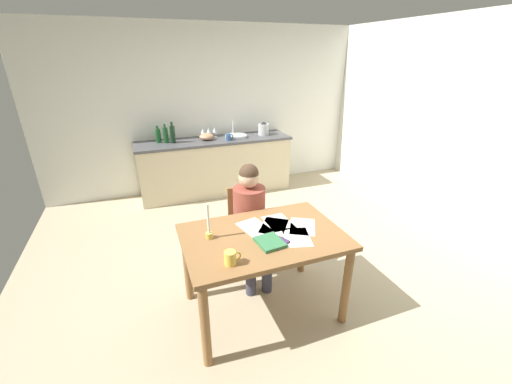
{
  "coord_description": "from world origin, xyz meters",
  "views": [
    {
      "loc": [
        -1.14,
        -2.65,
        2.14
      ],
      "look_at": [
        -0.09,
        0.13,
        0.85
      ],
      "focal_mm": 22.33,
      "sensor_mm": 36.0,
      "label": 1
    }
  ],
  "objects_px": {
    "bottle_vinegar": "(166,135)",
    "person_seated": "(251,216)",
    "mixing_bowl": "(207,137)",
    "stovetop_kettle": "(264,129)",
    "dining_table": "(263,247)",
    "book_magazine": "(275,241)",
    "bottle_oil": "(158,136)",
    "bottle_wine_red": "(173,134)",
    "book_cookery": "(270,242)",
    "candlestick": "(209,229)",
    "wine_glass_back_left": "(203,131)",
    "teacup_on_counter": "(229,137)",
    "chair_at_table": "(247,225)",
    "coffee_mug": "(231,258)",
    "wine_glass_near_sink": "(215,130)",
    "sink_unit": "(236,136)",
    "wine_glass_by_kettle": "(209,131)"
  },
  "relations": [
    {
      "from": "bottle_vinegar",
      "to": "person_seated",
      "type": "bearing_deg",
      "value": -77.03
    },
    {
      "from": "mixing_bowl",
      "to": "stovetop_kettle",
      "type": "height_order",
      "value": "stovetop_kettle"
    },
    {
      "from": "dining_table",
      "to": "book_magazine",
      "type": "height_order",
      "value": "book_magazine"
    },
    {
      "from": "person_seated",
      "to": "bottle_oil",
      "type": "xyz_separation_m",
      "value": [
        -0.64,
        2.37,
        0.33
      ]
    },
    {
      "from": "bottle_vinegar",
      "to": "bottle_wine_red",
      "type": "xyz_separation_m",
      "value": [
        0.1,
        -0.05,
        0.01
      ]
    },
    {
      "from": "book_cookery",
      "to": "candlestick",
      "type": "bearing_deg",
      "value": 143.94
    },
    {
      "from": "wine_glass_back_left",
      "to": "teacup_on_counter",
      "type": "xyz_separation_m",
      "value": [
        0.34,
        -0.3,
        -0.06
      ]
    },
    {
      "from": "chair_at_table",
      "to": "bottle_oil",
      "type": "relative_size",
      "value": 3.44
    },
    {
      "from": "stovetop_kettle",
      "to": "dining_table",
      "type": "bearing_deg",
      "value": -111.96
    },
    {
      "from": "stovetop_kettle",
      "to": "teacup_on_counter",
      "type": "relative_size",
      "value": 1.85
    },
    {
      "from": "coffee_mug",
      "to": "wine_glass_near_sink",
      "type": "bearing_deg",
      "value": 77.85
    },
    {
      "from": "coffee_mug",
      "to": "dining_table",
      "type": "bearing_deg",
      "value": 38.15
    },
    {
      "from": "bottle_vinegar",
      "to": "wine_glass_near_sink",
      "type": "xyz_separation_m",
      "value": [
        0.79,
        0.11,
        -0.01
      ]
    },
    {
      "from": "bottle_vinegar",
      "to": "bottle_wine_red",
      "type": "relative_size",
      "value": 0.9
    },
    {
      "from": "book_magazine",
      "to": "book_cookery",
      "type": "xyz_separation_m",
      "value": [
        -0.04,
        -0.0,
        0.0
      ]
    },
    {
      "from": "book_magazine",
      "to": "teacup_on_counter",
      "type": "height_order",
      "value": "teacup_on_counter"
    },
    {
      "from": "dining_table",
      "to": "candlestick",
      "type": "height_order",
      "value": "candlestick"
    },
    {
      "from": "coffee_mug",
      "to": "book_cookery",
      "type": "height_order",
      "value": "coffee_mug"
    },
    {
      "from": "chair_at_table",
      "to": "bottle_oil",
      "type": "distance_m",
      "value": 2.37
    },
    {
      "from": "sink_unit",
      "to": "wine_glass_near_sink",
      "type": "bearing_deg",
      "value": 155.06
    },
    {
      "from": "sink_unit",
      "to": "bottle_wine_red",
      "type": "relative_size",
      "value": 1.13
    },
    {
      "from": "candlestick",
      "to": "wine_glass_by_kettle",
      "type": "bearing_deg",
      "value": 76.96
    },
    {
      "from": "wine_glass_by_kettle",
      "to": "chair_at_table",
      "type": "bearing_deg",
      "value": -93.49
    },
    {
      "from": "bottle_wine_red",
      "to": "wine_glass_near_sink",
      "type": "distance_m",
      "value": 0.7
    },
    {
      "from": "chair_at_table",
      "to": "book_cookery",
      "type": "distance_m",
      "value": 0.88
    },
    {
      "from": "stovetop_kettle",
      "to": "candlestick",
      "type": "bearing_deg",
      "value": -119.98
    },
    {
      "from": "dining_table",
      "to": "wine_glass_by_kettle",
      "type": "distance_m",
      "value": 2.98
    },
    {
      "from": "person_seated",
      "to": "wine_glass_back_left",
      "type": "relative_size",
      "value": 7.76
    },
    {
      "from": "bottle_vinegar",
      "to": "wine_glass_back_left",
      "type": "distance_m",
      "value": 0.6
    },
    {
      "from": "book_magazine",
      "to": "wine_glass_by_kettle",
      "type": "distance_m",
      "value": 3.11
    },
    {
      "from": "dining_table",
      "to": "stovetop_kettle",
      "type": "xyz_separation_m",
      "value": [
        1.13,
        2.81,
        0.33
      ]
    },
    {
      "from": "book_cookery",
      "to": "bottle_wine_red",
      "type": "relative_size",
      "value": 0.71
    },
    {
      "from": "dining_table",
      "to": "sink_unit",
      "type": "distance_m",
      "value": 2.89
    },
    {
      "from": "book_cookery",
      "to": "bottle_wine_red",
      "type": "distance_m",
      "value": 2.97
    },
    {
      "from": "bottle_wine_red",
      "to": "wine_glass_near_sink",
      "type": "bearing_deg",
      "value": 12.42
    },
    {
      "from": "bottle_oil",
      "to": "wine_glass_back_left",
      "type": "bearing_deg",
      "value": 4.46
    },
    {
      "from": "wine_glass_by_kettle",
      "to": "wine_glass_near_sink",
      "type": "bearing_deg",
      "value": 0.0
    },
    {
      "from": "coffee_mug",
      "to": "candlestick",
      "type": "distance_m",
      "value": 0.4
    },
    {
      "from": "book_cookery",
      "to": "book_magazine",
      "type": "bearing_deg",
      "value": -0.98
    },
    {
      "from": "sink_unit",
      "to": "mixing_bowl",
      "type": "distance_m",
      "value": 0.48
    },
    {
      "from": "bottle_oil",
      "to": "person_seated",
      "type": "bearing_deg",
      "value": -74.88
    },
    {
      "from": "sink_unit",
      "to": "wine_glass_back_left",
      "type": "xyz_separation_m",
      "value": [
        -0.51,
        0.15,
        0.09
      ]
    },
    {
      "from": "dining_table",
      "to": "sink_unit",
      "type": "xyz_separation_m",
      "value": [
        0.65,
        2.81,
        0.26
      ]
    },
    {
      "from": "bottle_oil",
      "to": "bottle_wine_red",
      "type": "relative_size",
      "value": 0.81
    },
    {
      "from": "candlestick",
      "to": "dining_table",
      "type": "bearing_deg",
      "value": -14.19
    },
    {
      "from": "coffee_mug",
      "to": "book_magazine",
      "type": "xyz_separation_m",
      "value": [
        0.4,
        0.15,
        -0.04
      ]
    },
    {
      "from": "person_seated",
      "to": "sink_unit",
      "type": "height_order",
      "value": "person_seated"
    },
    {
      "from": "book_magazine",
      "to": "bottle_vinegar",
      "type": "distance_m",
      "value": 3.03
    },
    {
      "from": "bottle_oil",
      "to": "bottle_wine_red",
      "type": "height_order",
      "value": "bottle_wine_red"
    },
    {
      "from": "chair_at_table",
      "to": "candlestick",
      "type": "height_order",
      "value": "candlestick"
    }
  ]
}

